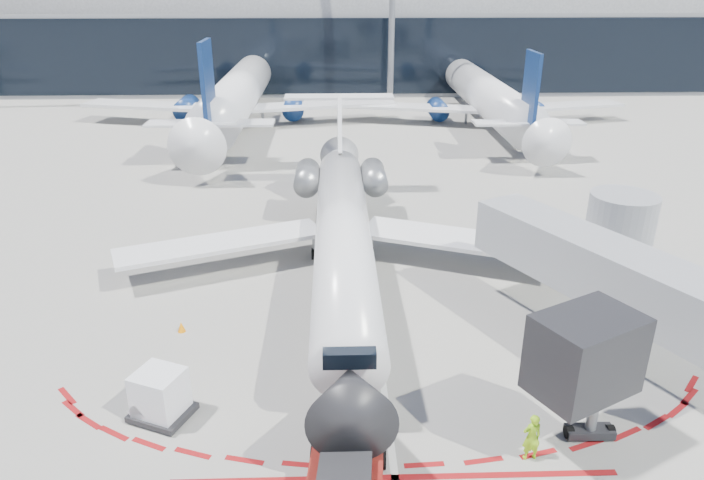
{
  "coord_description": "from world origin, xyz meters",
  "views": [
    {
      "loc": [
        -1.81,
        -26.5,
        14.5
      ],
      "look_at": [
        -0.99,
        -0.07,
        3.2
      ],
      "focal_mm": 32.0,
      "sensor_mm": 36.0,
      "label": 1
    }
  ],
  "objects_px": {
    "regional_jet": "(343,227)",
    "ramp_worker": "(532,437)",
    "pushback_tug": "(346,478)",
    "uld_container": "(160,395)"
  },
  "relations": [
    {
      "from": "regional_jet",
      "to": "ramp_worker",
      "type": "bearing_deg",
      "value": -67.88
    },
    {
      "from": "pushback_tug",
      "to": "regional_jet",
      "type": "bearing_deg",
      "value": 94.55
    },
    {
      "from": "ramp_worker",
      "to": "uld_container",
      "type": "xyz_separation_m",
      "value": [
        -12.37,
        2.45,
        0.05
      ]
    },
    {
      "from": "pushback_tug",
      "to": "ramp_worker",
      "type": "relative_size",
      "value": 3.32
    },
    {
      "from": "regional_jet",
      "to": "pushback_tug",
      "type": "bearing_deg",
      "value": -90.7
    },
    {
      "from": "ramp_worker",
      "to": "uld_container",
      "type": "distance_m",
      "value": 12.61
    },
    {
      "from": "ramp_worker",
      "to": "uld_container",
      "type": "relative_size",
      "value": 0.7
    },
    {
      "from": "pushback_tug",
      "to": "ramp_worker",
      "type": "bearing_deg",
      "value": 18.17
    },
    {
      "from": "pushback_tug",
      "to": "ramp_worker",
      "type": "distance_m",
      "value": 6.13
    },
    {
      "from": "ramp_worker",
      "to": "pushback_tug",
      "type": "bearing_deg",
      "value": 4.04
    }
  ]
}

